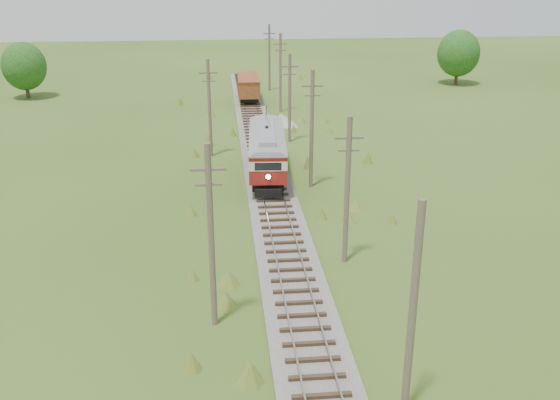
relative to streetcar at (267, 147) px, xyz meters
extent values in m
cube|color=#605B54|center=(0.00, 0.64, -2.43)|extent=(3.60, 96.00, 0.25)
cube|color=#726659|center=(-0.72, 0.64, -2.07)|extent=(0.08, 96.00, 0.17)
cube|color=#726659|center=(0.72, 0.64, -2.07)|extent=(0.08, 96.00, 0.17)
cube|color=#2D2116|center=(0.00, 0.64, -2.22)|extent=(2.40, 96.00, 0.16)
cube|color=black|center=(0.00, 0.00, -1.56)|extent=(2.98, 10.84, 0.44)
cube|color=maroon|center=(0.00, 0.00, -0.59)|extent=(3.44, 11.80, 1.07)
cube|color=beige|center=(0.00, 0.00, 0.29)|extent=(3.47, 11.85, 0.68)
cube|color=black|center=(0.00, 0.00, 0.29)|extent=(3.47, 11.33, 0.53)
cube|color=maroon|center=(0.00, 0.00, 0.77)|extent=(3.44, 11.80, 0.29)
cube|color=gray|center=(0.00, 0.00, 1.09)|extent=(3.50, 11.91, 0.37)
cube|color=gray|center=(0.00, 0.00, 1.42)|extent=(1.77, 8.80, 0.39)
sphere|color=#FFF2BF|center=(-0.37, -5.89, -0.44)|extent=(0.35, 0.35, 0.35)
cylinder|color=black|center=(0.11, 1.75, 2.52)|extent=(0.34, 4.52, 1.87)
cylinder|color=black|center=(-1.00, -4.35, -1.61)|extent=(0.16, 0.78, 0.78)
cylinder|color=black|center=(0.45, -4.44, -1.61)|extent=(0.16, 0.78, 0.78)
cylinder|color=black|center=(-0.45, 4.45, -1.61)|extent=(0.16, 0.78, 0.78)
cylinder|color=black|center=(1.00, 4.35, -1.61)|extent=(0.16, 0.78, 0.78)
cube|color=black|center=(0.00, 29.28, -1.66)|extent=(2.12, 6.95, 0.48)
cube|color=#642D17|center=(0.00, 29.28, -0.46)|extent=(2.64, 7.73, 1.92)
cube|color=#642D17|center=(0.00, 29.28, 0.55)|extent=(2.69, 7.89, 0.12)
cylinder|color=black|center=(-0.76, 26.99, -1.61)|extent=(0.13, 0.77, 0.77)
cylinder|color=black|center=(0.68, 26.97, -1.61)|extent=(0.13, 0.77, 0.77)
cylinder|color=black|center=(-0.68, 31.60, -1.61)|extent=(0.13, 0.77, 0.77)
cylinder|color=black|center=(0.76, 31.58, -1.61)|extent=(0.13, 0.77, 0.77)
cone|color=gray|center=(2.92, 17.53, -1.96)|extent=(3.18, 3.18, 1.19)
cone|color=gray|center=(3.71, 16.53, -2.21)|extent=(1.79, 1.79, 0.70)
cylinder|color=brown|center=(3.10, -28.36, 1.85)|extent=(0.30, 0.30, 8.80)
cylinder|color=brown|center=(3.30, -15.36, 1.75)|extent=(0.30, 0.30, 8.60)
cube|color=brown|center=(3.30, -15.36, 4.85)|extent=(1.60, 0.12, 0.12)
cube|color=brown|center=(3.30, -15.36, 4.15)|extent=(1.20, 0.10, 0.10)
cylinder|color=brown|center=(3.20, -2.36, 1.95)|extent=(0.30, 0.30, 9.00)
cube|color=brown|center=(3.20, -2.36, 5.25)|extent=(1.60, 0.12, 0.12)
cube|color=brown|center=(3.20, -2.36, 4.55)|extent=(1.20, 0.10, 0.10)
cylinder|color=brown|center=(3.00, 10.64, 1.65)|extent=(0.30, 0.30, 8.40)
cube|color=brown|center=(3.00, 10.64, 4.65)|extent=(1.60, 0.12, 0.12)
cube|color=brown|center=(3.00, 10.64, 3.95)|extent=(1.20, 0.10, 0.10)
cylinder|color=brown|center=(3.40, 23.64, 1.90)|extent=(0.30, 0.30, 8.90)
cube|color=brown|center=(3.40, 23.64, 5.15)|extent=(1.60, 0.12, 0.12)
cube|color=brown|center=(3.40, 23.64, 4.45)|extent=(1.20, 0.10, 0.10)
cylinder|color=brown|center=(3.20, 36.64, 1.80)|extent=(0.30, 0.30, 8.70)
cube|color=brown|center=(3.20, 36.64, 4.95)|extent=(1.60, 0.12, 0.12)
cube|color=brown|center=(3.20, 36.64, 4.25)|extent=(1.20, 0.10, 0.10)
cylinder|color=brown|center=(-4.20, -21.36, 1.95)|extent=(0.30, 0.30, 9.00)
cube|color=brown|center=(-4.20, -21.36, 5.25)|extent=(1.60, 0.12, 0.12)
cube|color=brown|center=(-4.20, -21.36, 4.55)|extent=(1.20, 0.10, 0.10)
cylinder|color=brown|center=(-4.50, 6.64, 1.75)|extent=(0.30, 0.30, 8.60)
cube|color=brown|center=(-4.50, 6.64, 4.85)|extent=(1.60, 0.12, 0.12)
cube|color=brown|center=(-4.50, 6.64, 4.15)|extent=(1.20, 0.10, 0.10)
cylinder|color=#38281C|center=(-28.00, 34.64, -1.38)|extent=(0.50, 0.50, 2.34)
ellipsoid|color=#154816|center=(-28.00, 34.64, 1.48)|extent=(5.46, 5.46, 6.01)
cylinder|color=#38281C|center=(30.00, 38.64, -1.29)|extent=(0.50, 0.50, 2.52)
ellipsoid|color=#154816|center=(30.00, 38.64, 1.79)|extent=(5.88, 5.88, 6.47)
camera|label=1|loc=(-3.60, -47.42, 13.72)|focal=40.00mm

